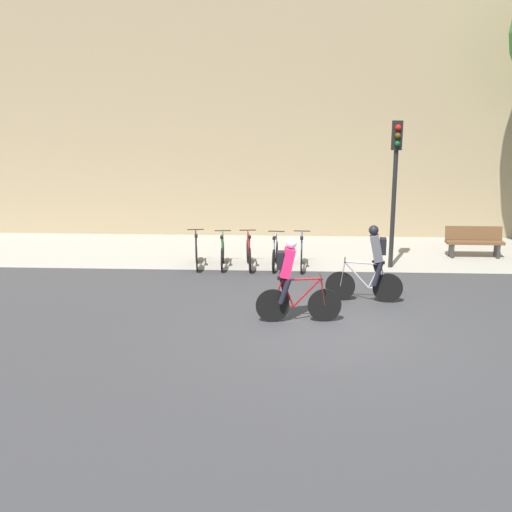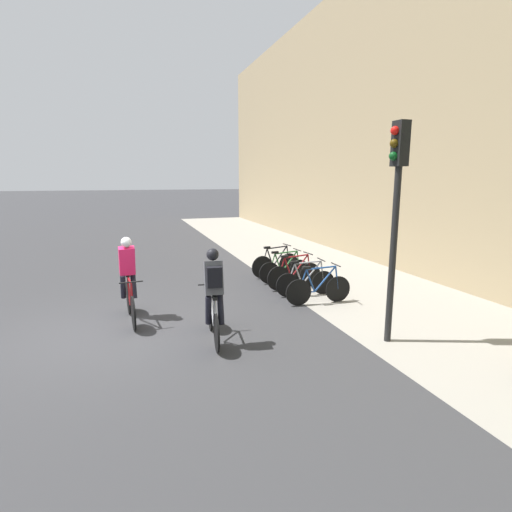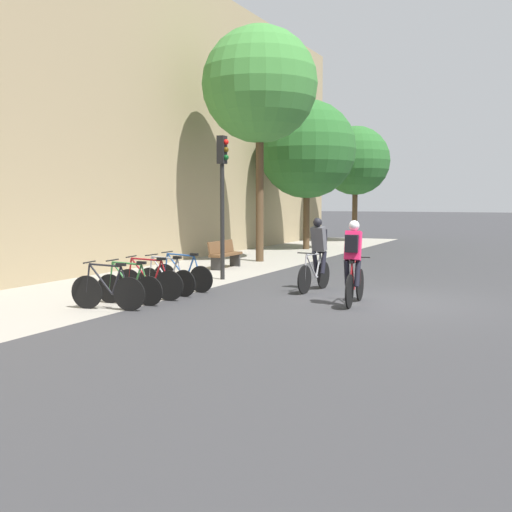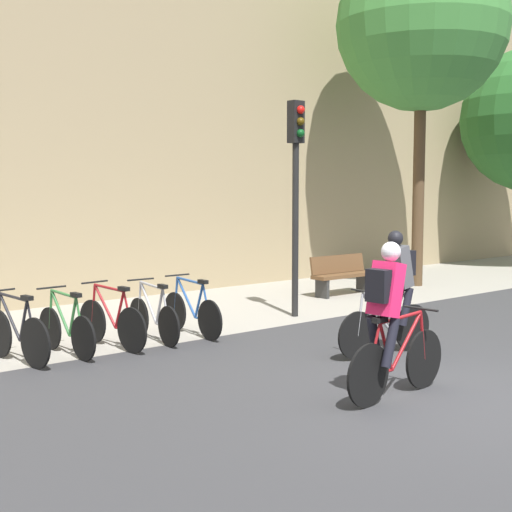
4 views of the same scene
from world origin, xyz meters
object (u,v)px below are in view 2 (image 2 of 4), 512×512
object	(u,v)px
parked_bike_1	(284,269)
traffic_light_pole	(396,194)
parked_bike_0	(276,264)
parked_bike_4	(318,288)
cyclist_grey	(214,294)
parked_bike_2	(294,274)
parked_bike_3	(306,281)
cyclist_pink	(128,276)

from	to	relation	value
parked_bike_1	traffic_light_pole	bearing A→B (deg)	2.27
parked_bike_0	parked_bike_4	size ratio (longest dim) A/B	0.96
cyclist_grey	parked_bike_1	bearing A→B (deg)	141.89
parked_bike_1	parked_bike_2	size ratio (longest dim) A/B	0.96
parked_bike_2	parked_bike_0	bearing A→B (deg)	179.97
cyclist_grey	parked_bike_2	bearing A→B (deg)	135.74
parked_bike_3	traffic_light_pole	distance (m)	3.95
parked_bike_1	cyclist_pink	bearing A→B (deg)	-66.97
cyclist_grey	traffic_light_pole	xyz separation A→B (m)	(0.91, 3.09, 1.78)
parked_bike_0	parked_bike_2	size ratio (longest dim) A/B	0.97
cyclist_pink	parked_bike_0	xyz separation A→B (m)	(-2.57, 4.35, -0.54)
cyclist_grey	traffic_light_pole	size ratio (longest dim) A/B	0.45
cyclist_grey	parked_bike_1	distance (m)	4.75
parked_bike_4	traffic_light_pole	distance (m)	3.39
parked_bike_0	parked_bike_3	xyz separation A→B (m)	(2.17, -0.00, -0.02)
parked_bike_3	cyclist_pink	bearing A→B (deg)	-84.68
parked_bike_2	parked_bike_4	distance (m)	1.45
cyclist_pink	parked_bike_0	distance (m)	5.09
cyclist_grey	parked_bike_3	world-z (taller)	cyclist_grey
parked_bike_0	parked_bike_3	size ratio (longest dim) A/B	1.01
cyclist_grey	parked_bike_1	world-z (taller)	cyclist_grey
cyclist_pink	traffic_light_pole	distance (m)	5.60
cyclist_grey	parked_bike_1	size ratio (longest dim) A/B	1.11
parked_bike_3	parked_bike_4	world-z (taller)	parked_bike_4
parked_bike_1	parked_bike_4	size ratio (longest dim) A/B	0.95
parked_bike_2	parked_bike_3	xyz separation A→B (m)	(0.72, -0.00, -0.02)
cyclist_grey	traffic_light_pole	distance (m)	3.68
cyclist_pink	parked_bike_2	size ratio (longest dim) A/B	1.07
parked_bike_4	cyclist_pink	bearing A→B (deg)	-94.19
cyclist_grey	parked_bike_4	world-z (taller)	cyclist_grey
parked_bike_3	parked_bike_4	size ratio (longest dim) A/B	0.95
parked_bike_0	parked_bike_4	distance (m)	2.89
parked_bike_0	parked_bike_4	world-z (taller)	parked_bike_0
traffic_light_pole	parked_bike_3	bearing A→B (deg)	-176.69
parked_bike_1	parked_bike_0	bearing A→B (deg)	179.92
cyclist_pink	parked_bike_4	distance (m)	4.40
parked_bike_0	cyclist_grey	bearing A→B (deg)	-33.29
cyclist_pink	cyclist_grey	world-z (taller)	cyclist_pink
parked_bike_0	parked_bike_1	xyz separation A→B (m)	(0.72, -0.00, -0.02)
cyclist_pink	traffic_light_pole	xyz separation A→B (m)	(2.77, 4.54, 1.78)
parked_bike_3	traffic_light_pole	world-z (taller)	traffic_light_pole
parked_bike_4	traffic_light_pole	world-z (taller)	traffic_light_pole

